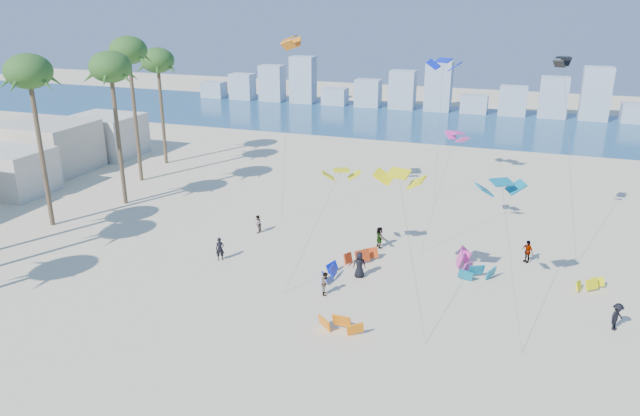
% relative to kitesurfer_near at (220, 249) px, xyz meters
% --- Properties ---
extents(ground, '(220.00, 220.00, 0.00)m').
position_rel_kitesurfer_near_xyz_m(ground, '(4.44, -14.23, -0.90)').
color(ground, beige).
rests_on(ground, ground).
extents(ocean, '(220.00, 220.00, 0.00)m').
position_rel_kitesurfer_near_xyz_m(ocean, '(4.44, 57.77, -0.90)').
color(ocean, navy).
rests_on(ocean, ground).
extents(kitesurfer_near, '(0.78, 0.68, 1.80)m').
position_rel_kitesurfer_near_xyz_m(kitesurfer_near, '(0.00, 0.00, 0.00)').
color(kitesurfer_near, black).
rests_on(kitesurfer_near, ground).
extents(kitesurfer_mid, '(0.83, 0.93, 1.60)m').
position_rel_kitesurfer_near_xyz_m(kitesurfer_mid, '(9.36, -2.59, -0.10)').
color(kitesurfer_mid, gray).
rests_on(kitesurfer_mid, ground).
extents(kitesurfers_far, '(31.27, 11.59, 1.92)m').
position_rel_kitesurfer_near_xyz_m(kitesurfers_far, '(16.60, 3.94, -0.02)').
color(kitesurfers_far, black).
rests_on(kitesurfers_far, ground).
extents(grounded_kites, '(19.05, 13.73, 1.08)m').
position_rel_kitesurfer_near_xyz_m(grounded_kites, '(15.29, 1.63, -0.43)').
color(grounded_kites, '#0B20C6').
rests_on(grounded_kites, ground).
extents(flying_kites, '(36.79, 30.90, 16.38)m').
position_rel_kitesurfer_near_xyz_m(flying_kites, '(15.74, 8.37, 10.04)').
color(flying_kites, yellow).
rests_on(flying_kites, ground).
extents(palm_row, '(8.24, 44.80, 15.42)m').
position_rel_kitesurfer_near_xyz_m(palm_row, '(-17.56, 1.92, 11.50)').
color(palm_row, brown).
rests_on(palm_row, ground).
extents(distant_skyline, '(85.00, 3.00, 8.40)m').
position_rel_kitesurfer_near_xyz_m(distant_skyline, '(3.26, 67.77, 2.19)').
color(distant_skyline, '#9EADBF').
rests_on(distant_skyline, ground).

